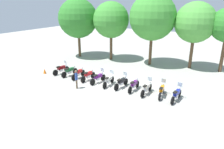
% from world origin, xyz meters
% --- Properties ---
extents(ground_plane, '(80.00, 80.00, 0.00)m').
position_xyz_m(ground_plane, '(0.00, 0.00, 0.00)').
color(ground_plane, '#9E9B93').
extents(motorcycle_0, '(0.64, 2.19, 1.37)m').
position_xyz_m(motorcycle_0, '(-6.18, 0.22, 0.52)').
color(motorcycle_0, black).
rests_on(motorcycle_0, ground_plane).
extents(motorcycle_1, '(0.64, 2.19, 0.99)m').
position_xyz_m(motorcycle_1, '(-4.95, 0.16, 0.50)').
color(motorcycle_1, black).
rests_on(motorcycle_1, ground_plane).
extents(motorcycle_2, '(0.62, 2.19, 0.99)m').
position_xyz_m(motorcycle_2, '(-3.72, 0.08, 0.50)').
color(motorcycle_2, black).
rests_on(motorcycle_2, ground_plane).
extents(motorcycle_3, '(0.62, 2.19, 0.99)m').
position_xyz_m(motorcycle_3, '(-2.48, 0.07, 0.50)').
color(motorcycle_3, black).
rests_on(motorcycle_3, ground_plane).
extents(motorcycle_4, '(0.64, 2.19, 1.37)m').
position_xyz_m(motorcycle_4, '(-1.24, -0.00, 0.52)').
color(motorcycle_4, black).
rests_on(motorcycle_4, ground_plane).
extents(motorcycle_5, '(0.62, 2.19, 1.37)m').
position_xyz_m(motorcycle_5, '(-0.01, -0.09, 0.52)').
color(motorcycle_5, black).
rests_on(motorcycle_5, ground_plane).
extents(motorcycle_6, '(0.62, 2.19, 1.37)m').
position_xyz_m(motorcycle_6, '(1.24, 0.08, 0.52)').
color(motorcycle_6, black).
rests_on(motorcycle_6, ground_plane).
extents(motorcycle_7, '(0.62, 2.19, 0.99)m').
position_xyz_m(motorcycle_7, '(2.47, 0.07, 0.50)').
color(motorcycle_7, black).
rests_on(motorcycle_7, ground_plane).
extents(motorcycle_8, '(0.62, 2.19, 1.37)m').
position_xyz_m(motorcycle_8, '(3.71, -0.08, 0.52)').
color(motorcycle_8, black).
rests_on(motorcycle_8, ground_plane).
extents(motorcycle_9, '(0.62, 2.19, 1.37)m').
position_xyz_m(motorcycle_9, '(4.94, 0.13, 0.52)').
color(motorcycle_9, black).
rests_on(motorcycle_9, ground_plane).
extents(motorcycle_10, '(0.62, 2.19, 1.37)m').
position_xyz_m(motorcycle_10, '(6.19, -0.07, 0.52)').
color(motorcycle_10, black).
rests_on(motorcycle_10, ground_plane).
extents(person_0, '(0.30, 0.40, 1.70)m').
position_xyz_m(person_0, '(-2.13, -2.12, 0.99)').
color(person_0, brown).
rests_on(person_0, ground_plane).
extents(tree_0, '(5.27, 5.27, 7.90)m').
position_xyz_m(tree_0, '(-9.24, 7.19, 5.25)').
color(tree_0, brown).
rests_on(tree_0, ground_plane).
extents(tree_1, '(4.59, 4.59, 7.48)m').
position_xyz_m(tree_1, '(-4.56, 8.03, 5.17)').
color(tree_1, brown).
rests_on(tree_1, ground_plane).
extents(tree_2, '(5.44, 5.44, 8.42)m').
position_xyz_m(tree_2, '(0.80, 8.45, 5.69)').
color(tree_2, brown).
rests_on(tree_2, ground_plane).
extents(tree_3, '(4.49, 4.49, 7.47)m').
position_xyz_m(tree_3, '(5.39, 9.40, 5.21)').
color(tree_3, brown).
rests_on(tree_3, ground_plane).
extents(traffic_cone, '(0.32, 0.32, 0.55)m').
position_xyz_m(traffic_cone, '(-7.77, -0.69, 0.28)').
color(traffic_cone, orange).
rests_on(traffic_cone, ground_plane).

